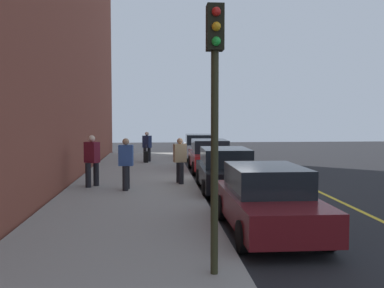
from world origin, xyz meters
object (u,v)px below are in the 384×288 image
(pedestrian_navy_coat, at_px, (147,146))
(traffic_light_pole, at_px, (215,93))
(pedestrian_tan_coat, at_px, (180,159))
(parked_car_red, at_px, (210,156))
(rolling_suitcase, at_px, (146,157))
(parked_car_white, at_px, (199,147))
(pedestrian_burgundy_coat, at_px, (92,159))
(parked_car_black, at_px, (226,170))
(pedestrian_blue_coat, at_px, (126,162))
(parked_car_maroon, at_px, (268,200))

(pedestrian_navy_coat, height_order, traffic_light_pole, traffic_light_pole)
(pedestrian_navy_coat, height_order, pedestrian_tan_coat, pedestrian_tan_coat)
(parked_car_red, height_order, rolling_suitcase, parked_car_red)
(parked_car_white, height_order, rolling_suitcase, parked_car_white)
(pedestrian_burgundy_coat, distance_m, pedestrian_tan_coat, 3.18)
(parked_car_black, distance_m, pedestrian_tan_coat, 1.92)
(parked_car_white, relative_size, traffic_light_pole, 1.11)
(parked_car_black, bearing_deg, traffic_light_pole, -10.07)
(pedestrian_tan_coat, distance_m, rolling_suitcase, 7.69)
(parked_car_red, relative_size, rolling_suitcase, 4.65)
(traffic_light_pole, distance_m, rolling_suitcase, 17.33)
(pedestrian_navy_coat, bearing_deg, pedestrian_blue_coat, -3.14)
(pedestrian_tan_coat, bearing_deg, parked_car_black, 55.02)
(pedestrian_navy_coat, xyz_separation_m, pedestrian_tan_coat, (7.92, 1.39, 0.03))
(traffic_light_pole, bearing_deg, parked_car_maroon, 151.38)
(pedestrian_tan_coat, bearing_deg, pedestrian_blue_coat, -55.30)
(rolling_suitcase, bearing_deg, pedestrian_blue_coat, -3.01)
(parked_car_maroon, height_order, pedestrian_burgundy_coat, pedestrian_burgundy_coat)
(parked_car_black, relative_size, traffic_light_pole, 1.05)
(parked_car_red, relative_size, pedestrian_tan_coat, 2.62)
(parked_car_maroon, xyz_separation_m, pedestrian_tan_coat, (-6.62, -1.65, 0.29))
(parked_car_maroon, bearing_deg, parked_car_white, 179.72)
(rolling_suitcase, bearing_deg, traffic_light_pole, 4.96)
(pedestrian_navy_coat, bearing_deg, pedestrian_burgundy_coat, -11.65)
(pedestrian_blue_coat, relative_size, pedestrian_tan_coat, 1.04)
(parked_car_black, xyz_separation_m, rolling_suitcase, (-8.62, -2.98, -0.31))
(parked_car_white, relative_size, pedestrian_burgundy_coat, 2.57)
(parked_car_red, bearing_deg, pedestrian_burgundy_coat, -43.17)
(parked_car_maroon, relative_size, rolling_suitcase, 4.64)
(pedestrian_tan_coat, relative_size, rolling_suitcase, 1.77)
(parked_car_red, bearing_deg, parked_car_maroon, -0.08)
(parked_car_black, bearing_deg, pedestrian_tan_coat, -124.98)
(pedestrian_navy_coat, height_order, rolling_suitcase, pedestrian_navy_coat)
(parked_car_red, bearing_deg, rolling_suitcase, -133.85)
(pedestrian_navy_coat, relative_size, pedestrian_tan_coat, 0.97)
(pedestrian_blue_coat, xyz_separation_m, rolling_suitcase, (-8.85, 0.46, -0.63))
(parked_car_white, distance_m, parked_car_maroon, 17.22)
(parked_car_white, relative_size, parked_car_black, 1.05)
(parked_car_black, xyz_separation_m, pedestrian_tan_coat, (-1.09, -1.55, 0.29))
(parked_car_maroon, height_order, traffic_light_pole, traffic_light_pole)
(pedestrian_blue_coat, bearing_deg, pedestrian_navy_coat, 176.86)
(parked_car_maroon, xyz_separation_m, pedestrian_burgundy_coat, (-6.07, -4.78, 0.36))
(parked_car_black, height_order, traffic_light_pole, traffic_light_pole)
(pedestrian_blue_coat, relative_size, pedestrian_navy_coat, 1.07)
(parked_car_white, xyz_separation_m, pedestrian_navy_coat, (2.69, -3.12, 0.26))
(pedestrian_blue_coat, relative_size, traffic_light_pole, 0.42)
(parked_car_maroon, xyz_separation_m, pedestrian_navy_coat, (-14.53, -3.04, 0.26))
(pedestrian_blue_coat, xyz_separation_m, traffic_light_pole, (8.23, 1.95, 1.92))
(pedestrian_navy_coat, bearing_deg, parked_car_red, 42.31)
(pedestrian_navy_coat, bearing_deg, traffic_light_pole, 4.72)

